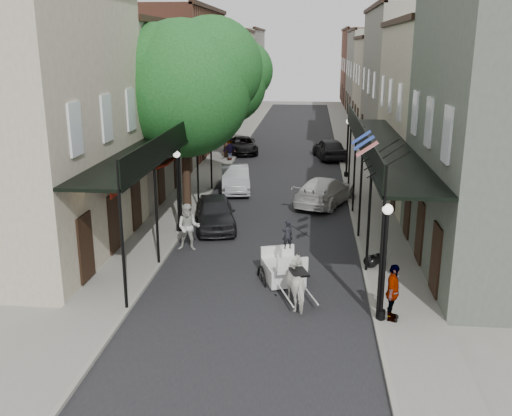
% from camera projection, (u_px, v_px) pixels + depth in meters
% --- Properties ---
extents(ground, '(140.00, 140.00, 0.00)m').
position_uv_depth(ground, '(256.00, 291.00, 20.02)').
color(ground, gray).
rests_on(ground, ground).
extents(road, '(8.00, 90.00, 0.01)m').
position_uv_depth(road, '(284.00, 170.00, 39.15)').
color(road, black).
rests_on(road, ground).
extents(sidewalk_left, '(2.20, 90.00, 0.12)m').
position_uv_depth(sidewalk_left, '(213.00, 168.00, 39.61)').
color(sidewalk_left, gray).
rests_on(sidewalk_left, ground).
extents(sidewalk_right, '(2.20, 90.00, 0.12)m').
position_uv_depth(sidewalk_right, '(358.00, 171.00, 38.67)').
color(sidewalk_right, gray).
rests_on(sidewalk_right, ground).
extents(building_row_left, '(5.00, 80.00, 10.50)m').
position_uv_depth(building_row_left, '(189.00, 83.00, 48.08)').
color(building_row_left, '#C0B79A').
rests_on(building_row_left, ground).
extents(building_row_right, '(5.00, 80.00, 10.50)m').
position_uv_depth(building_row_right, '(397.00, 84.00, 46.46)').
color(building_row_right, gray).
rests_on(building_row_right, ground).
extents(gallery_left, '(2.20, 18.05, 4.88)m').
position_uv_depth(gallery_left, '(166.00, 142.00, 26.03)').
color(gallery_left, black).
rests_on(gallery_left, sidewalk_left).
extents(gallery_right, '(2.20, 18.05, 4.88)m').
position_uv_depth(gallery_right, '(379.00, 145.00, 25.13)').
color(gallery_right, black).
rests_on(gallery_right, sidewalk_right).
extents(tree_near, '(7.31, 6.80, 9.63)m').
position_uv_depth(tree_near, '(192.00, 83.00, 28.37)').
color(tree_near, '#382619').
rests_on(tree_near, sidewalk_left).
extents(tree_far, '(6.45, 6.00, 8.61)m').
position_uv_depth(tree_far, '(231.00, 80.00, 41.94)').
color(tree_far, '#382619').
rests_on(tree_far, sidewalk_left).
extents(lamppost_right_near, '(0.32, 0.32, 3.71)m').
position_uv_depth(lamppost_right_near, '(384.00, 261.00, 17.16)').
color(lamppost_right_near, black).
rests_on(lamppost_right_near, sidewalk_right).
extents(lamppost_left, '(0.32, 0.32, 3.71)m').
position_uv_depth(lamppost_left, '(178.00, 190.00, 25.58)').
color(lamppost_left, black).
rests_on(lamppost_left, sidewalk_left).
extents(lamppost_right_far, '(0.32, 0.32, 3.71)m').
position_uv_depth(lamppost_right_far, '(347.00, 147.00, 36.29)').
color(lamppost_right_far, black).
rests_on(lamppost_right_far, sidewalk_right).
extents(horse, '(1.34, 1.94, 1.50)m').
position_uv_depth(horse, '(299.00, 284.00, 18.71)').
color(horse, white).
rests_on(horse, ground).
extents(carriage, '(2.00, 2.49, 2.51)m').
position_uv_depth(carriage, '(281.00, 253.00, 20.84)').
color(carriage, black).
rests_on(carriage, ground).
extents(pedestrian_walking, '(1.02, 0.83, 2.00)m').
position_uv_depth(pedestrian_walking, '(189.00, 227.00, 23.71)').
color(pedestrian_walking, beige).
rests_on(pedestrian_walking, ground).
extents(pedestrian_sidewalk_left, '(1.23, 1.22, 1.71)m').
position_uv_depth(pedestrian_sidewalk_left, '(229.00, 149.00, 41.84)').
color(pedestrian_sidewalk_left, gray).
rests_on(pedestrian_sidewalk_left, sidewalk_left).
extents(pedestrian_sidewalk_right, '(0.71, 1.14, 1.82)m').
position_uv_depth(pedestrian_sidewalk_right, '(393.00, 293.00, 17.41)').
color(pedestrian_sidewalk_right, gray).
rests_on(pedestrian_sidewalk_right, sidewalk_right).
extents(car_left_near, '(2.70, 4.71, 1.51)m').
position_uv_depth(car_left_near, '(215.00, 212.00, 26.71)').
color(car_left_near, black).
rests_on(car_left_near, ground).
extents(car_left_mid, '(2.27, 4.70, 1.49)m').
position_uv_depth(car_left_mid, '(235.00, 179.00, 33.46)').
color(car_left_mid, '#ABABB0').
rests_on(car_left_mid, ground).
extents(car_left_far, '(2.98, 4.96, 1.29)m').
position_uv_depth(car_left_far, '(243.00, 145.00, 45.16)').
color(car_left_far, black).
rests_on(car_left_far, ground).
extents(car_right_near, '(3.79, 5.51, 1.48)m').
position_uv_depth(car_right_near, '(325.00, 191.00, 30.67)').
color(car_right_near, silver).
rests_on(car_right_near, ground).
extents(car_right_far, '(2.78, 4.94, 1.59)m').
position_uv_depth(car_right_far, '(329.00, 148.00, 42.96)').
color(car_right_far, black).
rests_on(car_right_far, ground).
extents(trash_bags, '(0.83, 0.98, 0.48)m').
position_uv_depth(trash_bags, '(374.00, 260.00, 21.90)').
color(trash_bags, black).
rests_on(trash_bags, sidewalk_right).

